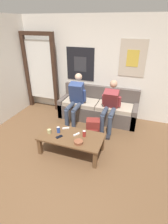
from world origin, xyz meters
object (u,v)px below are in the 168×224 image
object	(u,v)px
person_seated_adult	(76,98)
game_controller_near_left	(66,128)
coffee_table	(71,138)
cell_phone	(59,137)
backpack	(93,128)
pillar_candle	(49,131)
couch	(98,109)
drink_can_blue	(58,130)
person_seated_teen	(110,104)
drink_can_red	(84,134)
ceramic_bowl	(79,142)
game_controller_near_right	(77,134)

from	to	relation	value
person_seated_adult	game_controller_near_left	xyz separation A→B (m)	(0.16, -0.97, -0.27)
coffee_table	cell_phone	bearing A→B (deg)	-153.08
backpack	pillar_candle	size ratio (longest dim) A/B	4.13
couch	coffee_table	xyz separation A→B (m)	(-0.12, -1.53, 0.04)
coffee_table	drink_can_blue	xyz separation A→B (m)	(-0.29, 0.03, 0.12)
person_seated_adult	person_seated_teen	xyz separation A→B (m)	(0.88, 0.01, -0.04)
person_seated_teen	person_seated_adult	bearing A→B (deg)	-179.32
drink_can_blue	cell_phone	world-z (taller)	drink_can_blue
drink_can_red	game_controller_near_left	bearing A→B (deg)	164.06
couch	person_seated_teen	xyz separation A→B (m)	(0.38, -0.35, 0.34)
coffee_table	ceramic_bowl	distance (m)	0.29
coffee_table	game_controller_near_right	world-z (taller)	game_controller_near_right
drink_can_red	cell_phone	bearing A→B (deg)	-157.75
pillar_candle	game_controller_near_right	distance (m)	0.55
cell_phone	game_controller_near_left	bearing A→B (deg)	90.89
person_seated_teen	cell_phone	bearing A→B (deg)	-118.99
couch	drink_can_red	xyz separation A→B (m)	(0.12, -1.45, 0.16)
ceramic_bowl	game_controller_near_right	size ratio (longest dim) A/B	1.21
game_controller_near_left	game_controller_near_right	world-z (taller)	same
couch	game_controller_near_right	distance (m)	1.46
coffee_table	game_controller_near_right	bearing A→B (deg)	40.80
couch	game_controller_near_left	bearing A→B (deg)	-104.21
ceramic_bowl	pillar_candle	xyz separation A→B (m)	(-0.67, 0.11, 0.01)
couch	ceramic_bowl	world-z (taller)	couch
person_seated_adult	drink_can_blue	distance (m)	1.16
person_seated_teen	ceramic_bowl	distance (m)	1.40
backpack	drink_can_red	bearing A→B (deg)	-88.72
person_seated_adult	game_controller_near_right	world-z (taller)	person_seated_adult
game_controller_near_right	person_seated_adult	bearing A→B (deg)	112.52
person_seated_teen	drink_can_red	distance (m)	1.15
ceramic_bowl	person_seated_adult	bearing A→B (deg)	113.82
person_seated_teen	game_controller_near_left	distance (m)	1.23
person_seated_adult	pillar_candle	xyz separation A→B (m)	(-0.08, -1.22, -0.24)
drink_can_red	game_controller_near_right	distance (m)	0.17
backpack	game_controller_near_right	distance (m)	0.70
drink_can_blue	drink_can_red	size ratio (longest dim) A/B	1.00
ceramic_bowl	drink_can_red	distance (m)	0.25
game_controller_near_right	drink_can_red	bearing A→B (deg)	2.36
couch	drink_can_blue	world-z (taller)	couch
person_seated_adult	person_seated_teen	world-z (taller)	person_seated_adult
ceramic_bowl	coffee_table	bearing A→B (deg)	142.86
person_seated_teen	backpack	world-z (taller)	person_seated_teen
person_seated_adult	drink_can_blue	bearing A→B (deg)	-85.96
ceramic_bowl	pillar_candle	world-z (taller)	pillar_candle
pillar_candle	game_controller_near_right	world-z (taller)	pillar_candle
person_seated_adult	ceramic_bowl	xyz separation A→B (m)	(0.59, -1.34, -0.25)
drink_can_red	cell_phone	distance (m)	0.49
game_controller_near_right	cell_phone	world-z (taller)	game_controller_near_right
backpack	pillar_candle	distance (m)	1.06
couch	game_controller_near_right	world-z (taller)	couch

